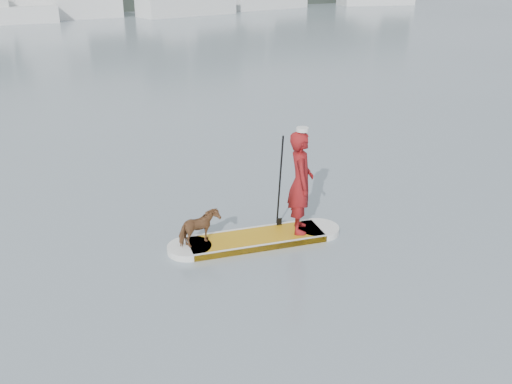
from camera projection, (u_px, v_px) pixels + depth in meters
name	position (u px, v px, depth m)	size (l,w,h in m)	color
ground	(345.00, 308.00, 8.57)	(140.00, 140.00, 0.00)	slate
paddleboard	(256.00, 239.00, 10.53)	(3.27, 1.20, 0.12)	#BF8712
paddler	(301.00, 182.00, 10.38)	(0.70, 0.46, 1.93)	maroon
white_cap	(302.00, 129.00, 10.00)	(0.22, 0.22, 0.07)	silver
dog	(199.00, 228.00, 10.09)	(0.34, 0.76, 0.64)	brown
paddle	(280.00, 192.00, 10.69)	(0.10, 0.30, 2.00)	black
sailboat_d	(4.00, 13.00, 44.22)	(7.78, 2.69, 11.33)	silver
sailboat_e	(186.00, 5.00, 50.51)	(9.18, 4.58, 12.74)	silver
sailboat_f	(267.00, 0.00, 56.77)	(8.74, 3.89, 12.64)	silver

